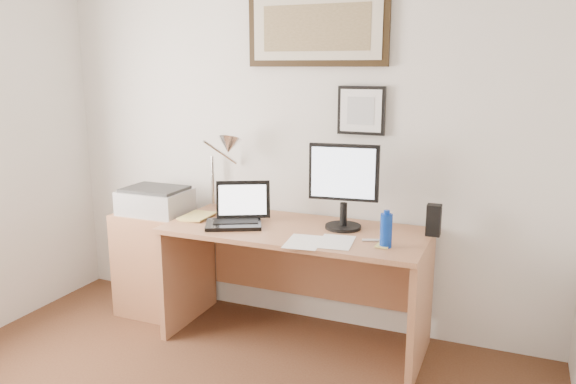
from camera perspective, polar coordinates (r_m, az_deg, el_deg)
The scene contains 17 objects.
wall_back at distance 3.73m, azimuth 0.76°, elevation 5.44°, with size 3.50×0.02×2.50m, color silver.
side_cabinet at distance 4.10m, azimuth -13.13°, elevation -6.97°, with size 0.50×0.40×0.73m, color #9D6442.
water_bottle at distance 3.11m, azimuth 9.94°, elevation -3.88°, with size 0.07×0.07×0.19m, color #0C339F.
bottle_cap at distance 3.08m, azimuth 10.01°, elevation -2.03°, with size 0.03×0.03×0.02m, color #0C339F.
speaker at distance 3.38m, azimuth 14.58°, elevation -2.78°, with size 0.08×0.07×0.19m, color black.
paper_sheet_a at distance 3.18m, azimuth 1.62°, elevation -5.09°, with size 0.19×0.27×0.00m, color white.
paper_sheet_b at distance 3.18m, azimuth 4.90°, elevation -5.07°, with size 0.19×0.27×0.00m, color white.
sticky_pad at distance 3.13m, azimuth 9.60°, elevation -5.41°, with size 0.07×0.07×0.01m, color #DCD068.
marker_pen at distance 3.22m, azimuth 8.79°, elevation -4.87°, with size 0.02×0.02×0.14m, color white.
book at distance 3.76m, azimuth -10.33°, elevation -2.32°, with size 0.17×0.24×0.02m, color #D8C266.
desk at distance 3.58m, azimuth 1.26°, elevation -6.96°, with size 1.60×0.70×0.75m.
laptop at distance 3.52m, azimuth -5.19°, elevation -2.37°, with size 0.41×0.43×0.26m.
lcd_monitor at distance 3.37m, azimuth 5.67°, elevation 1.00°, with size 0.42×0.22×0.52m.
printer at distance 3.95m, azimuth -13.32°, elevation -0.85°, with size 0.44×0.34×0.18m.
desk_lamp at distance 3.74m, azimuth -6.17°, elevation 4.43°, with size 0.29×0.27×0.53m.
picture_large at distance 3.62m, azimuth 2.91°, elevation 16.32°, with size 0.92×0.04×0.47m.
picture_small at distance 3.54m, azimuth 7.45°, elevation 8.21°, with size 0.30×0.03×0.30m.
Camera 1 is at (1.37, -1.43, 1.72)m, focal length 35.00 mm.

